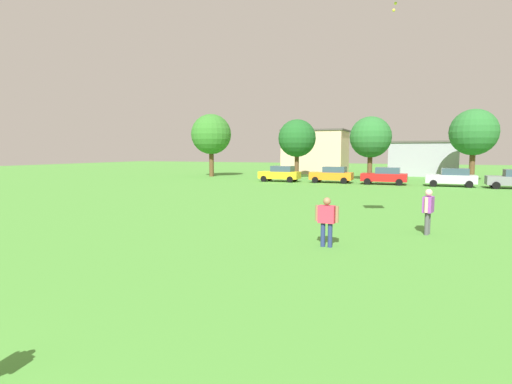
{
  "coord_description": "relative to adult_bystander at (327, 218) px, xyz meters",
  "views": [
    {
      "loc": [
        5.87,
        -0.12,
        3.24
      ],
      "look_at": [
        1.64,
        10.25,
        2.11
      ],
      "focal_mm": 28.39,
      "sensor_mm": 36.0,
      "label": 1
    }
  ],
  "objects": [
    {
      "name": "tree_far_left",
      "position": [
        -22.22,
        32.89,
        4.39
      ],
      "size": [
        5.13,
        5.13,
        7.99
      ],
      "color": "brown",
      "rests_on": "ground"
    },
    {
      "name": "bystander_near_trees",
      "position": [
        3.21,
        3.54,
        0.05
      ],
      "size": [
        0.45,
        0.83,
        1.79
      ],
      "rotation": [
        0.0,
        0.0,
        4.49
      ],
      "color": "#4C4C51",
      "rests_on": "ground"
    },
    {
      "name": "parked_car_silver_3",
      "position": [
        5.54,
        27.8,
        -0.15
      ],
      "size": [
        4.3,
        2.02,
        1.68
      ],
      "rotation": [
        0.0,
        0.0,
        3.14
      ],
      "color": "silver",
      "rests_on": "ground"
    },
    {
      "name": "ground_plane",
      "position": [
        -2.99,
        16.71,
        -1.01
      ],
      "size": [
        160.0,
        160.0,
        0.0
      ],
      "primitive_type": "plane",
      "color": "#4C9338"
    },
    {
      "name": "tree_right",
      "position": [
        -2.4,
        33.09,
        3.77
      ],
      "size": [
        4.54,
        4.54,
        7.07
      ],
      "color": "brown",
      "rests_on": "ground"
    },
    {
      "name": "parked_car_yellow_0",
      "position": [
        -11.07,
        27.66,
        -0.15
      ],
      "size": [
        4.3,
        2.02,
        1.68
      ],
      "rotation": [
        0.0,
        0.0,
        3.14
      ],
      "color": "yellow",
      "rests_on": "ground"
    },
    {
      "name": "tree_left",
      "position": [
        -11.24,
        34.45,
        3.8
      ],
      "size": [
        4.57,
        4.57,
        7.11
      ],
      "color": "brown",
      "rests_on": "ground"
    },
    {
      "name": "tree_far_right",
      "position": [
        8.04,
        36.44,
        4.26
      ],
      "size": [
        5.01,
        5.01,
        7.8
      ],
      "color": "brown",
      "rests_on": "ground"
    },
    {
      "name": "house_right",
      "position": [
        3.03,
        45.76,
        1.29
      ],
      "size": [
        8.73,
        7.5,
        4.57
      ],
      "color": "#9999A3",
      "rests_on": "ground"
    },
    {
      "name": "house_left",
      "position": [
        -11.68,
        45.76,
        2.18
      ],
      "size": [
        9.06,
        7.02,
        6.36
      ],
      "color": "beige",
      "rests_on": "ground"
    },
    {
      "name": "parked_car_orange_1",
      "position": [
        -5.58,
        28.12,
        -0.15
      ],
      "size": [
        4.3,
        2.02,
        1.68
      ],
      "rotation": [
        0.0,
        0.0,
        3.14
      ],
      "color": "orange",
      "rests_on": "ground"
    },
    {
      "name": "adult_bystander",
      "position": [
        0.0,
        0.0,
        0.0
      ],
      "size": [
        0.81,
        0.34,
        1.7
      ],
      "rotation": [
        0.0,
        0.0,
        6.22
      ],
      "color": "navy",
      "rests_on": "ground"
    },
    {
      "name": "parked_car_red_2",
      "position": [
        -0.35,
        27.9,
        -0.15
      ],
      "size": [
        4.3,
        2.02,
        1.68
      ],
      "rotation": [
        0.0,
        0.0,
        3.14
      ],
      "color": "red",
      "rests_on": "ground"
    }
  ]
}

